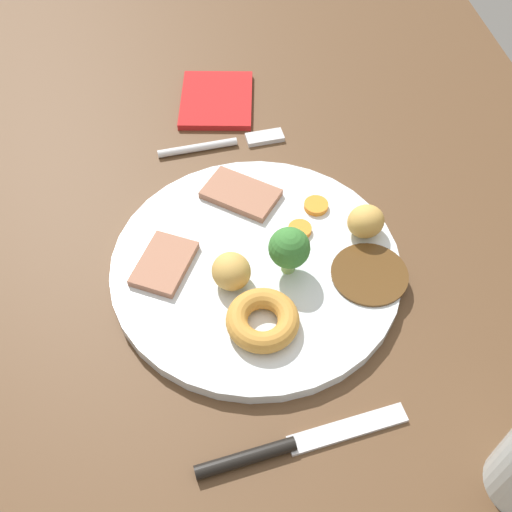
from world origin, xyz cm
name	(u,v)px	position (x,y,z in cm)	size (l,w,h in cm)	color
dining_table	(237,276)	(0.00, 0.00, 1.80)	(120.00, 84.00, 3.60)	brown
dinner_plate	(256,266)	(0.96, 1.81, 4.30)	(29.06, 29.06, 1.40)	white
gravy_pool	(370,274)	(4.27, 12.57, 5.15)	(7.61, 7.61, 0.30)	#563819
meat_slice_main	(164,263)	(-0.09, -7.24, 5.40)	(6.81, 4.71, 0.80)	#9E664C
meat_slice_under	(241,194)	(-8.21, 1.60, 5.40)	(7.82, 4.76, 0.80)	#9E664C
yorkshire_pudding	(263,320)	(8.37, 1.25, 6.02)	(6.79, 6.79, 2.03)	#C68938
roast_potato_left	(366,221)	(-1.19, 13.46, 6.67)	(3.52, 3.85, 3.33)	tan
roast_potato_right	(231,271)	(2.97, -0.90, 6.73)	(3.94, 3.74, 3.45)	tan
carrot_coin_front	(300,229)	(-2.32, 6.93, 5.29)	(2.43, 2.43, 0.58)	orange
carrot_coin_back	(316,206)	(-5.30, 9.31, 5.30)	(2.59, 2.59, 0.60)	orange
broccoli_floret	(289,249)	(2.28, 4.80, 8.22)	(4.04, 4.04, 5.36)	#8CB766
fork	(226,143)	(-18.04, 1.15, 3.99)	(2.75, 15.32, 0.90)	silver
knife	(284,447)	(19.60, 1.20, 4.05)	(3.97, 18.52, 1.20)	black
folded_napkin	(217,100)	(-26.38, 1.04, 4.00)	(11.00, 9.00, 0.80)	red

